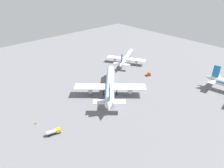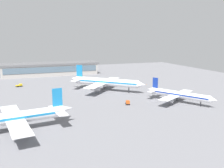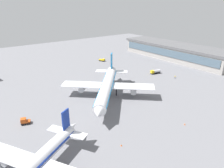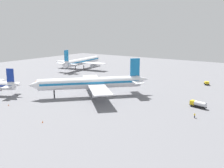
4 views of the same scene
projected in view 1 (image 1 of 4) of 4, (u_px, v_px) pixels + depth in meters
The scene contains 8 objects.
ground at pixel (112, 101), 119.24m from camera, with size 288.00×288.00×0.00m, color slate.
airplane_at_gate at pixel (110, 85), 124.48m from camera, with size 42.48×40.88×16.16m.
airplane_taxiing at pixel (126, 58), 167.75m from camera, with size 30.08×35.95×12.08m.
baggage_tug at pixel (148, 74), 148.14m from camera, with size 3.06×3.64×2.30m.
fuel_truck at pixel (53, 132), 94.52m from camera, with size 3.49×6.58×2.50m.
ground_crew_worker at pixel (36, 123), 101.15m from camera, with size 0.55×0.48×1.67m.
safety_cone_near_gate at pixel (100, 70), 156.59m from camera, with size 0.44×0.44×0.60m, color #EA590C.
safety_cone_mid_apron at pixel (68, 78), 144.72m from camera, with size 0.44×0.44×0.60m, color #EA590C.
Camera 1 is at (73.74, -67.54, 65.71)m, focal length 33.25 mm.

